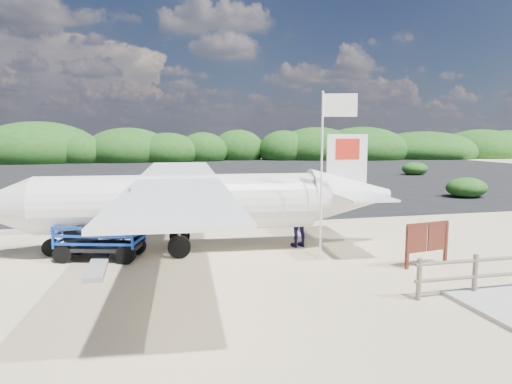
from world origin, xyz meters
TOP-DOWN VIEW (x-y plane):
  - ground at (0.00, 0.00)m, footprint 160.00×160.00m
  - asphalt_apron at (0.00, 30.00)m, footprint 90.00×50.00m
  - vegetation_band at (0.00, 55.00)m, footprint 124.00×8.00m
  - baggage_cart at (-4.51, 0.46)m, footprint 2.99×2.21m
  - flagpole at (2.13, -1.03)m, footprint 1.11×0.73m
  - signboard at (4.79, -2.62)m, footprint 1.63×0.42m
  - crew_a at (-4.13, 2.34)m, footprint 0.81×0.62m
  - crew_b at (2.15, 4.57)m, footprint 1.05×0.93m
  - crew_c at (1.95, 0.50)m, footprint 1.21×0.70m
  - aircraft_large at (9.50, 27.52)m, footprint 17.47×17.47m

SIDE VIEW (x-z plane):
  - ground at x=0.00m, z-range 0.00..0.00m
  - asphalt_apron at x=0.00m, z-range -0.02..0.02m
  - vegetation_band at x=0.00m, z-range -2.20..2.20m
  - baggage_cart at x=-4.51m, z-range -0.67..0.67m
  - flagpole at x=2.13m, z-range -2.56..2.56m
  - signboard at x=4.79m, z-range -0.67..0.67m
  - aircraft_large at x=9.50m, z-range -2.44..2.44m
  - crew_b at x=2.15m, z-range 0.00..1.79m
  - crew_c at x=1.95m, z-range 0.00..1.93m
  - crew_a at x=-4.13m, z-range 0.00..1.97m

